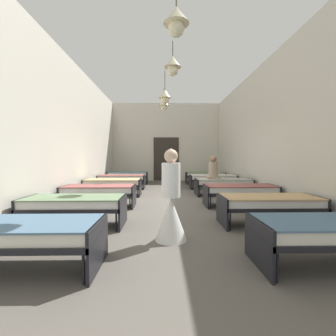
{
  "coord_description": "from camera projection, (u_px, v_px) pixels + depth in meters",
  "views": [
    {
      "loc": [
        -0.2,
        -7.25,
        1.36
      ],
      "look_at": [
        0.0,
        1.44,
        0.93
      ],
      "focal_mm": 25.38,
      "sensor_mm": 36.0,
      "label": 1
    }
  ],
  "objects": [
    {
      "name": "bed_left_row_4",
      "position": [
        122.0,
        178.0,
        9.9
      ],
      "size": [
        1.9,
        0.84,
        0.57
      ],
      "color": "black",
      "rests_on": "ground"
    },
    {
      "name": "bed_left_row_3",
      "position": [
        113.0,
        183.0,
        8.13
      ],
      "size": [
        1.9,
        0.84,
        0.57
      ],
      "color": "black",
      "rests_on": "ground"
    },
    {
      "name": "bed_left_row_5",
      "position": [
        128.0,
        175.0,
        11.67
      ],
      "size": [
        1.9,
        0.84,
        0.57
      ],
      "color": "black",
      "rests_on": "ground"
    },
    {
      "name": "patient_seated_primary",
      "position": [
        213.0,
        170.0,
        8.19
      ],
      "size": [
        0.44,
        0.44,
        0.8
      ],
      "color": "gray",
      "rests_on": "bed_right_row_3"
    },
    {
      "name": "room_shell",
      "position": [
        168.0,
        134.0,
        8.49
      ],
      "size": [
        6.3,
        12.23,
        4.29
      ],
      "color": "beige",
      "rests_on": "ground"
    },
    {
      "name": "nurse_near_aisle",
      "position": [
        171.0,
        208.0,
        3.82
      ],
      "size": [
        0.52,
        0.52,
        1.49
      ],
      "rotation": [
        0.0,
        0.0,
        4.56
      ],
      "color": "white",
      "rests_on": "ground"
    },
    {
      "name": "bed_right_row_4",
      "position": [
        212.0,
        178.0,
        9.98
      ],
      "size": [
        1.9,
        0.84,
        0.57
      ],
      "color": "black",
      "rests_on": "ground"
    },
    {
      "name": "bed_right_row_5",
      "position": [
        205.0,
        175.0,
        11.75
      ],
      "size": [
        1.9,
        0.84,
        0.57
      ],
      "color": "black",
      "rests_on": "ground"
    },
    {
      "name": "bed_right_row_0",
      "position": [
        334.0,
        231.0,
        2.91
      ],
      "size": [
        1.9,
        0.84,
        0.57
      ],
      "color": "black",
      "rests_on": "ground"
    },
    {
      "name": "bed_left_row_0",
      "position": [
        20.0,
        233.0,
        2.82
      ],
      "size": [
        1.9,
        0.84,
        0.57
      ],
      "color": "black",
      "rests_on": "ground"
    },
    {
      "name": "ground_plane",
      "position": [
        169.0,
        202.0,
        7.31
      ],
      "size": [
        6.5,
        12.63,
        0.1
      ],
      "primitive_type": "cube",
      "color": "#59544C"
    },
    {
      "name": "bed_left_row_1",
      "position": [
        75.0,
        204.0,
        4.59
      ],
      "size": [
        1.9,
        0.84,
        0.57
      ],
      "color": "black",
      "rests_on": "ground"
    },
    {
      "name": "bed_right_row_2",
      "position": [
        240.0,
        190.0,
        6.45
      ],
      "size": [
        1.9,
        0.84,
        0.57
      ],
      "color": "black",
      "rests_on": "ground"
    },
    {
      "name": "bed_right_row_3",
      "position": [
        223.0,
        183.0,
        8.22
      ],
      "size": [
        1.9,
        0.84,
        0.57
      ],
      "color": "black",
      "rests_on": "ground"
    },
    {
      "name": "bed_left_row_2",
      "position": [
        99.0,
        190.0,
        6.36
      ],
      "size": [
        1.9,
        0.84,
        0.57
      ],
      "color": "black",
      "rests_on": "ground"
    },
    {
      "name": "bed_right_row_1",
      "position": [
        269.0,
        203.0,
        4.68
      ],
      "size": [
        1.9,
        0.84,
        0.57
      ],
      "color": "black",
      "rests_on": "ground"
    }
  ]
}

